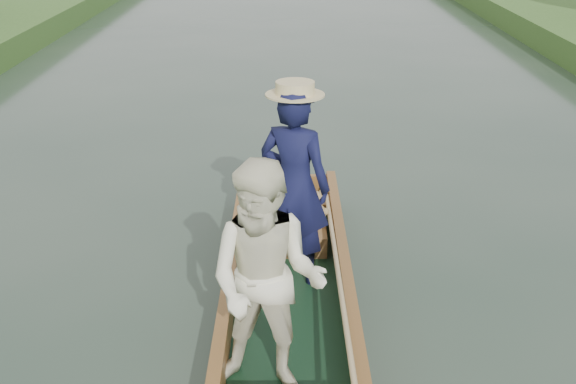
{
  "coord_description": "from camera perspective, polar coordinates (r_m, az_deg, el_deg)",
  "views": [
    {
      "loc": [
        -0.01,
        -5.5,
        3.46
      ],
      "look_at": [
        0.0,
        0.6,
        0.95
      ],
      "focal_mm": 45.0,
      "sensor_mm": 36.0,
      "label": 1
    }
  ],
  "objects": [
    {
      "name": "ground",
      "position": [
        6.5,
        0.01,
        -9.81
      ],
      "size": [
        120.0,
        120.0,
        0.0
      ],
      "primitive_type": "plane",
      "color": "#283D30",
      "rests_on": "ground"
    },
    {
      "name": "punt",
      "position": [
        5.98,
        -0.42,
        -5.33
      ],
      "size": [
        1.21,
        5.0,
        1.96
      ],
      "color": "black",
      "rests_on": "ground"
    }
  ]
}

